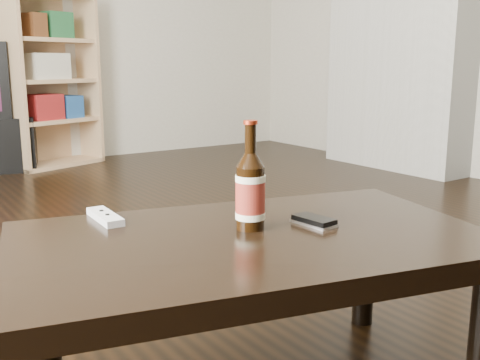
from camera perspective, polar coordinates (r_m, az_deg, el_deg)
floor at (r=2.24m, az=-1.44°, el=-9.58°), size 5.00×6.00×0.01m
bookshelf at (r=4.74m, az=-18.95°, el=9.83°), size 0.80×0.56×1.35m
coffee_table at (r=1.34m, az=1.22°, el=-7.83°), size 1.23×0.89×0.41m
beer_bottle at (r=1.35m, az=1.05°, el=-1.17°), size 0.08×0.08×0.26m
phone at (r=1.42m, az=7.53°, el=-4.15°), size 0.07×0.12×0.02m
remote at (r=1.48m, az=-13.55°, el=-3.64°), size 0.05×0.17×0.02m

